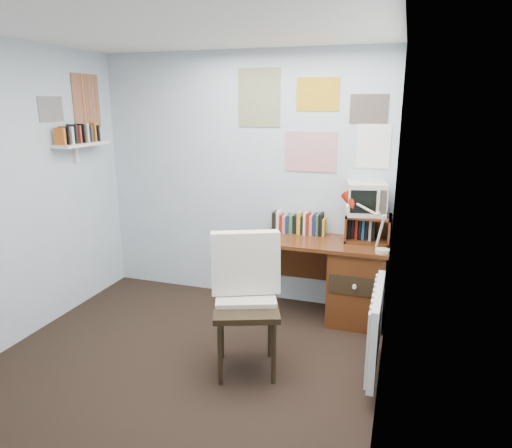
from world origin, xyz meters
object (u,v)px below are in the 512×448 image
Objects in this scene: desk at (351,279)px; crt_tv at (366,197)px; desk_chair at (246,309)px; tv_riser at (368,228)px; desk_lamp at (384,228)px; radiator at (376,328)px; wall_shelf at (82,144)px.

desk is 0.78m from crt_tv.
tv_riser is (0.77, 1.22, 0.37)m from desk_chair.
desk_lamp reaches higher than tv_riser.
radiator is (0.29, -0.93, 0.01)m from desk.
radiator is at bearing -80.72° from tv_riser.
desk_chair is 1.49m from tv_riser.
desk_lamp reaches higher than desk_chair.
desk is 2.76× the size of desk_lamp.
desk is 2.87m from wall_shelf.
desk is 0.51m from tv_riser.
wall_shelf is (-2.84, -0.18, 0.64)m from desk_lamp.
desk is 1.17× the size of desk_chair.
wall_shelf is at bearing -171.60° from desk.
wall_shelf is at bearing -169.68° from tv_riser.
crt_tv is 0.55× the size of wall_shelf.
radiator is at bearing -90.41° from crt_tv.
tv_riser is at bearing 99.28° from radiator.
crt_tv is at bearing 152.99° from tv_riser.
desk_chair is at bearing -132.13° from crt_tv.
desk_chair is at bearing -169.18° from radiator.
wall_shelf reaches higher than desk.
desk is at bearing 39.00° from desk_chair.
wall_shelf reaches higher than desk_chair.
desk_chair reaches higher than radiator.
desk_lamp is at bearing -71.77° from crt_tv.
crt_tv is (-0.04, 0.02, 0.29)m from tv_riser.
desk_lamp is (0.27, -0.20, 0.57)m from desk.
crt_tv is at bearing 101.17° from radiator.
tv_riser is 1.15m from radiator.
crt_tv reaches higher than desk.
wall_shelf reaches higher than tv_riser.
crt_tv is 0.43× the size of radiator.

